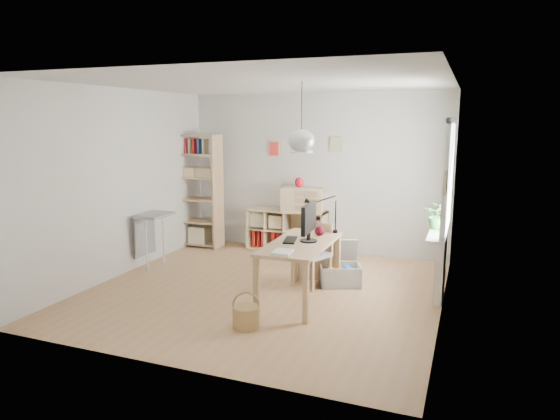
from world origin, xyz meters
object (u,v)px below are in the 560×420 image
(cube_shelf, at_px, (286,233))
(storage_chest, at_px, (340,270))
(monitor, at_px, (309,220))
(tall_bookshelf, at_px, (198,186))
(desk, at_px, (301,249))
(drawer_chest, at_px, (302,199))
(chair, at_px, (314,251))

(cube_shelf, relative_size, storage_chest, 1.81)
(cube_shelf, relative_size, monitor, 2.55)
(cube_shelf, xyz_separation_m, tall_bookshelf, (-1.56, -0.28, 0.79))
(desk, bearing_deg, tall_bookshelf, 142.99)
(cube_shelf, distance_m, tall_bookshelf, 1.77)
(storage_chest, relative_size, drawer_chest, 1.10)
(desk, bearing_deg, storage_chest, 67.82)
(storage_chest, bearing_deg, drawer_chest, 106.06)
(chair, xyz_separation_m, storage_chest, (0.32, 0.18, -0.30))
(storage_chest, bearing_deg, chair, -171.06)
(desk, height_order, monitor, monitor)
(tall_bookshelf, bearing_deg, drawer_chest, 7.30)
(cube_shelf, xyz_separation_m, storage_chest, (1.34, -1.45, -0.11))
(cube_shelf, xyz_separation_m, drawer_chest, (0.31, -0.04, 0.62))
(monitor, bearing_deg, desk, -147.28)
(cube_shelf, xyz_separation_m, monitor, (1.11, -2.17, 0.72))
(cube_shelf, distance_m, drawer_chest, 0.70)
(chair, relative_size, storage_chest, 1.11)
(cube_shelf, bearing_deg, drawer_chest, -7.57)
(monitor, xyz_separation_m, drawer_chest, (-0.80, 2.13, -0.10))
(drawer_chest, bearing_deg, chair, -72.59)
(cube_shelf, height_order, storage_chest, cube_shelf)
(storage_chest, xyz_separation_m, monitor, (-0.23, -0.72, 0.83))
(storage_chest, bearing_deg, tall_bookshelf, 137.96)
(tall_bookshelf, distance_m, chair, 2.97)
(chair, xyz_separation_m, monitor, (0.09, -0.54, 0.53))
(desk, distance_m, tall_bookshelf, 3.27)
(desk, relative_size, storage_chest, 1.94)
(desk, distance_m, drawer_chest, 2.32)
(desk, bearing_deg, monitor, 35.84)
(chair, relative_size, monitor, 1.57)
(desk, bearing_deg, drawer_chest, 108.03)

